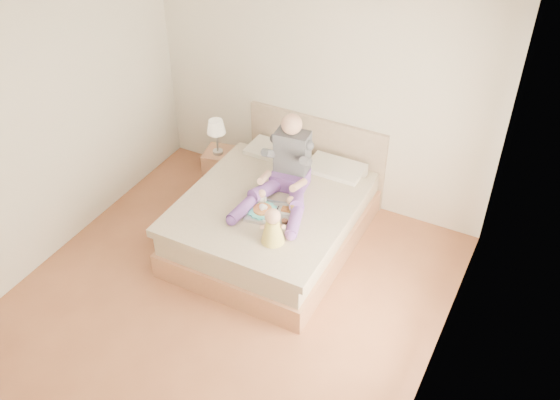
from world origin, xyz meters
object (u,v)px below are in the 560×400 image
at_px(tray, 272,211).
at_px(baby, 273,228).
at_px(adult, 286,172).
at_px(bed, 277,215).
at_px(nightstand, 223,169).

distance_m(tray, baby, 0.42).
height_order(adult, baby, adult).
height_order(bed, adult, adult).
relative_size(bed, nightstand, 4.37).
xyz_separation_m(nightstand, baby, (1.34, -1.23, 0.51)).
relative_size(nightstand, baby, 1.32).
relative_size(bed, adult, 2.01).
distance_m(bed, nightstand, 1.16).
height_order(nightstand, tray, tray).
bearing_deg(baby, bed, 86.77).
bearing_deg(nightstand, baby, -54.62).
height_order(tray, baby, baby).
bearing_deg(nightstand, adult, -36.14).
distance_m(bed, baby, 0.88).
bearing_deg(bed, nightstand, 151.75).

